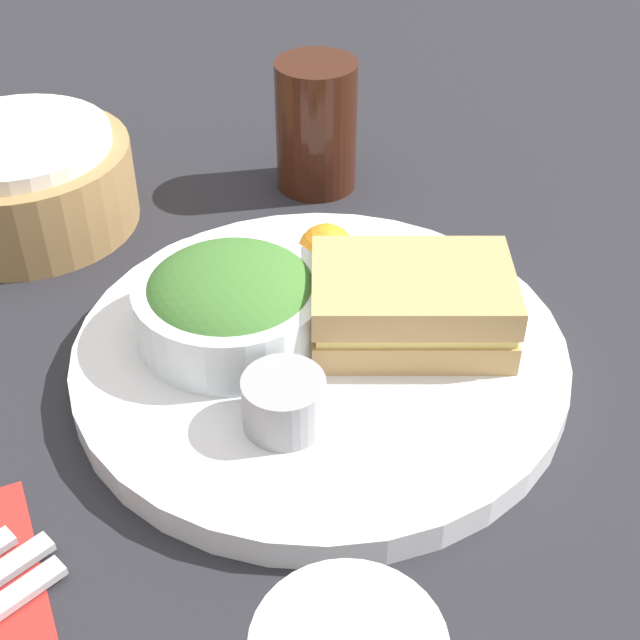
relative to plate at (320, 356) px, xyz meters
The scene contains 8 objects.
ground_plane 0.01m from the plate, ahead, with size 4.00×4.00×0.00m, color #232328.
plate is the anchor object (origin of this frame).
sandwich 0.07m from the plate, 12.43° to the right, with size 0.15×0.13×0.05m.
salad_bowl 0.07m from the plate, 144.74° to the left, with size 0.13×0.13×0.06m.
dressing_cup 0.08m from the plate, 129.91° to the right, with size 0.05×0.05×0.03m, color #99999E.
orange_wedge 0.08m from the plate, 62.93° to the left, with size 0.04×0.04×0.04m, color orange.
drink_glass 0.25m from the plate, 66.91° to the left, with size 0.07×0.07×0.11m, color #38190F.
bread_basket 0.30m from the plate, 118.68° to the left, with size 0.18×0.18×0.08m.
Camera 1 is at (-0.18, -0.41, 0.40)m, focal length 50.00 mm.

